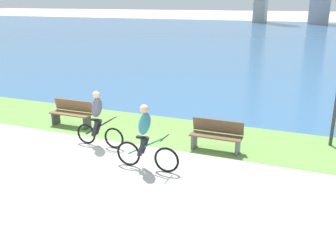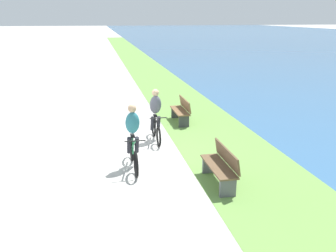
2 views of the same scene
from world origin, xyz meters
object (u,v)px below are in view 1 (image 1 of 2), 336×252
Objects in this scene: bench_far_along_path at (216,136)px; bench_near_path at (72,113)px; cyclist_trailing at (98,119)px; cyclist_lead at (145,138)px.

bench_near_path is at bearing 176.87° from bench_far_along_path.
cyclist_trailing is at bearing -34.07° from bench_near_path.
bench_far_along_path is (5.22, -0.29, 0.00)m from bench_near_path.
cyclist_lead is 2.37m from bench_far_along_path.
bench_far_along_path is at bearing 16.68° from cyclist_trailing.
cyclist_trailing is 1.12× the size of bench_far_along_path.
cyclist_trailing is 3.49m from bench_far_along_path.
cyclist_lead is at bearing -24.83° from cyclist_trailing.
cyclist_trailing is at bearing -163.32° from bench_far_along_path.
bench_far_along_path is (1.34, 1.92, -0.39)m from cyclist_lead.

